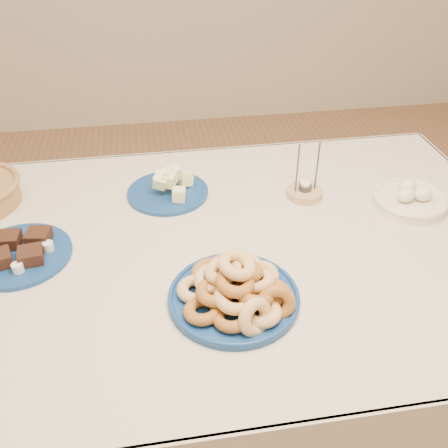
{
  "coord_description": "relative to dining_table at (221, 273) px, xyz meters",
  "views": [
    {
      "loc": [
        -0.16,
        -1.05,
        1.58
      ],
      "look_at": [
        0.0,
        -0.05,
        0.85
      ],
      "focal_mm": 40.0,
      "sensor_mm": 36.0,
      "label": 1
    }
  ],
  "objects": [
    {
      "name": "ground",
      "position": [
        0.0,
        0.0,
        -0.64
      ],
      "size": [
        5.0,
        5.0,
        0.0
      ],
      "primitive_type": "plane",
      "color": "#875F40",
      "rests_on": "ground"
    },
    {
      "name": "dining_table",
      "position": [
        0.0,
        0.0,
        0.0
      ],
      "size": [
        1.71,
        1.11,
        0.75
      ],
      "color": "brown",
      "rests_on": "ground"
    },
    {
      "name": "donut_platter",
      "position": [
        -0.0,
        -0.22,
        0.14
      ],
      "size": [
        0.41,
        0.41,
        0.14
      ],
      "rotation": [
        0.0,
        0.0,
        0.41
      ],
      "color": "navy",
      "rests_on": "dining_table"
    },
    {
      "name": "melon_plate",
      "position": [
        -0.12,
        0.27,
        0.14
      ],
      "size": [
        0.29,
        0.29,
        0.09
      ],
      "rotation": [
        0.0,
        0.0,
        0.16
      ],
      "color": "navy",
      "rests_on": "dining_table"
    },
    {
      "name": "brownie_plate",
      "position": [
        -0.52,
        0.03,
        0.12
      ],
      "size": [
        0.31,
        0.31,
        0.05
      ],
      "rotation": [
        0.0,
        0.0,
        0.16
      ],
      "color": "navy",
      "rests_on": "dining_table"
    },
    {
      "name": "candle_holder",
      "position": [
        0.29,
        0.19,
        0.12
      ],
      "size": [
        0.11,
        0.11,
        0.18
      ],
      "rotation": [
        0.0,
        0.0,
        0.07
      ],
      "color": "tan",
      "rests_on": "dining_table"
    },
    {
      "name": "egg_bowl",
      "position": [
        0.58,
        0.09,
        0.13
      ],
      "size": [
        0.26,
        0.26,
        0.07
      ],
      "rotation": [
        0.0,
        0.0,
        0.2
      ],
      "color": "silver",
      "rests_on": "dining_table"
    }
  ]
}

